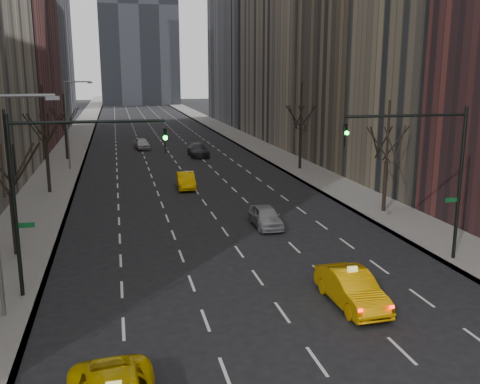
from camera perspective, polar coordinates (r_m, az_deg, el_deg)
sidewalk_left at (r=82.55m, az=-17.13°, el=5.25°), size 4.50×320.00×0.15m
sidewalk_right at (r=84.43m, az=-0.24°, el=5.95°), size 4.50×320.00×0.15m
tree_lw_b at (r=30.89m, az=-23.24°, el=0.21°), size 3.36×3.50×7.82m
tree_lw_c at (r=46.47m, az=-19.97°, el=4.70°), size 3.36×3.50×8.74m
tree_lw_d at (r=64.32m, az=-18.13°, el=6.39°), size 3.36×3.50×7.36m
tree_rw_b at (r=38.94m, az=15.34°, el=3.15°), size 3.36×3.50×7.82m
tree_rw_c at (r=55.25m, az=6.49°, el=6.51°), size 3.36×3.50×8.74m
traffic_mast_left at (r=24.30m, az=-19.26°, el=1.68°), size 6.69×0.39×8.00m
traffic_mast_right at (r=28.71m, az=19.85°, el=3.21°), size 6.69×0.39×8.00m
streetlight_near at (r=22.60m, az=-24.15°, el=0.84°), size 2.83×0.22×9.00m
streetlight_far at (r=57.09m, az=-17.67°, el=7.79°), size 2.83×0.22×9.00m
taxi_sedan at (r=23.77m, az=11.81°, el=-10.02°), size 1.73×4.66×1.52m
silver_sedan_ahead at (r=34.75m, az=2.75°, el=-2.61°), size 1.70×4.11×1.39m
far_taxi at (r=46.55m, az=-5.81°, el=1.24°), size 1.66×4.27×1.39m
far_suv_grey at (r=64.63m, az=-4.49°, el=4.50°), size 2.15×5.25×1.52m
far_car_white at (r=71.62m, az=-10.42°, el=5.09°), size 2.11×4.44×1.47m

